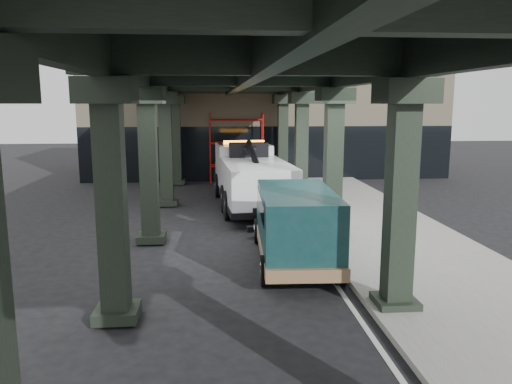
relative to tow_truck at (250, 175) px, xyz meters
name	(u,v)px	position (x,y,z in m)	size (l,w,h in m)	color
ground	(260,258)	(-0.25, -7.55, -1.43)	(90.00, 90.00, 0.00)	black
sidewalk	(386,235)	(4.25, -5.55, -1.36)	(5.00, 40.00, 0.15)	gray
lane_stripe	(305,239)	(1.45, -5.55, -1.43)	(0.12, 38.00, 0.01)	silver
viaduct	(242,73)	(-0.65, -5.55, 4.03)	(7.40, 32.00, 6.40)	black
building	(262,111)	(1.75, 12.45, 2.57)	(22.00, 10.00, 8.00)	#C6B793
scaffolding	(236,146)	(-0.25, 7.09, 0.68)	(3.08, 0.88, 4.00)	#AF120E
tow_truck	(250,175)	(0.00, 0.00, 0.00)	(3.13, 9.11, 2.94)	black
towed_van	(295,224)	(0.69, -8.12, -0.27)	(2.35, 5.43, 2.17)	#103739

